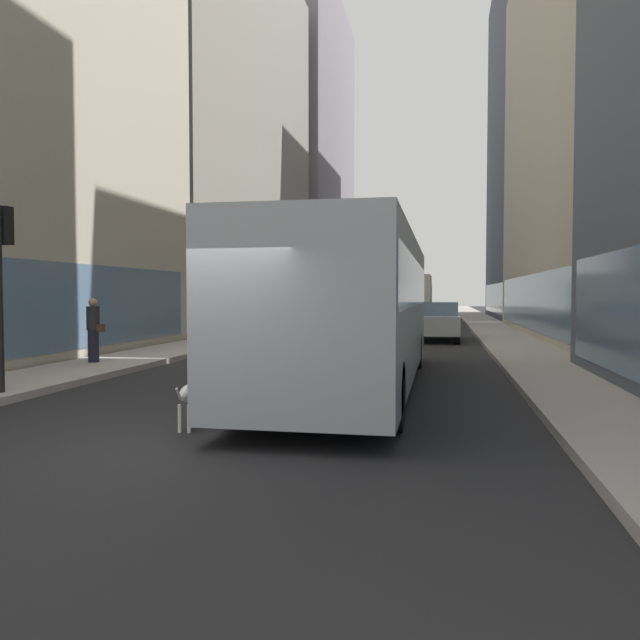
# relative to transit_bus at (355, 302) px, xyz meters

# --- Properties ---
(ground_plane) EXTENTS (120.00, 120.00, 0.00)m
(ground_plane) POSITION_rel_transit_bus_xyz_m (-1.20, 29.54, -1.78)
(ground_plane) COLOR #232326
(sidewalk_left) EXTENTS (2.40, 110.00, 0.15)m
(sidewalk_left) POSITION_rel_transit_bus_xyz_m (-6.90, 29.54, -1.70)
(sidewalk_left) COLOR #ADA89E
(sidewalk_left) RESTS_ON ground
(sidewalk_right) EXTENTS (2.40, 110.00, 0.15)m
(sidewalk_right) POSITION_rel_transit_bus_xyz_m (4.50, 29.54, -1.70)
(sidewalk_right) COLOR #9E9991
(sidewalk_right) RESTS_ON ground
(building_left_mid) EXTENTS (8.60, 23.82, 24.68)m
(building_left_mid) POSITION_rel_transit_bus_xyz_m (-13.10, 24.61, 10.55)
(building_left_mid) COLOR gray
(building_left_mid) RESTS_ON ground
(building_left_far) EXTENTS (9.57, 21.51, 31.40)m
(building_left_far) POSITION_rel_transit_bus_xyz_m (-13.10, 48.77, 13.91)
(building_left_far) COLOR slate
(building_left_far) RESTS_ON ground
(building_right_far) EXTENTS (9.22, 21.69, 29.17)m
(building_right_far) POSITION_rel_transit_bus_xyz_m (10.70, 40.82, 12.80)
(building_right_far) COLOR #4C515B
(building_right_far) RESTS_ON ground
(transit_bus) EXTENTS (2.78, 11.53, 3.05)m
(transit_bus) POSITION_rel_transit_bus_xyz_m (0.00, 0.00, 0.00)
(transit_bus) COLOR #999EA3
(transit_bus) RESTS_ON ground
(car_grey_wagon) EXTENTS (1.75, 4.42, 1.62)m
(car_grey_wagon) POSITION_rel_transit_bus_xyz_m (-4.00, 9.81, -0.96)
(car_grey_wagon) COLOR slate
(car_grey_wagon) RESTS_ON ground
(car_silver_sedan) EXTENTS (1.80, 4.55, 1.62)m
(car_silver_sedan) POSITION_rel_transit_bus_xyz_m (1.60, 13.50, -0.95)
(car_silver_sedan) COLOR #B7BABF
(car_silver_sedan) RESTS_ON ground
(car_white_van) EXTENTS (1.79, 4.60, 1.62)m
(car_white_van) POSITION_rel_transit_bus_xyz_m (-4.00, 33.76, -0.95)
(car_white_van) COLOR silver
(car_white_van) RESTS_ON ground
(car_black_suv) EXTENTS (1.75, 4.14, 1.62)m
(car_black_suv) POSITION_rel_transit_bus_xyz_m (-4.00, 27.66, -0.96)
(car_black_suv) COLOR black
(car_black_suv) RESTS_ON ground
(box_truck) EXTENTS (2.30, 7.50, 3.05)m
(box_truck) POSITION_rel_transit_bus_xyz_m (0.00, 25.41, -0.11)
(box_truck) COLOR #19519E
(box_truck) RESTS_ON ground
(dalmatian_dog) EXTENTS (0.22, 0.96, 0.72)m
(dalmatian_dog) POSITION_rel_transit_bus_xyz_m (-1.74, -4.51, -1.26)
(dalmatian_dog) COLOR white
(dalmatian_dog) RESTS_ON ground
(pedestrian_with_handbag) EXTENTS (0.45, 0.34, 1.69)m
(pedestrian_with_handbag) POSITION_rel_transit_bus_xyz_m (-7.22, 2.02, -0.76)
(pedestrian_with_handbag) COLOR #1E1E2D
(pedestrian_with_handbag) RESTS_ON sidewalk_left
(traffic_light_near) EXTENTS (0.24, 0.41, 3.40)m
(traffic_light_near) POSITION_rel_transit_bus_xyz_m (-6.10, -2.85, 0.66)
(traffic_light_near) COLOR black
(traffic_light_near) RESTS_ON sidewalk_left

